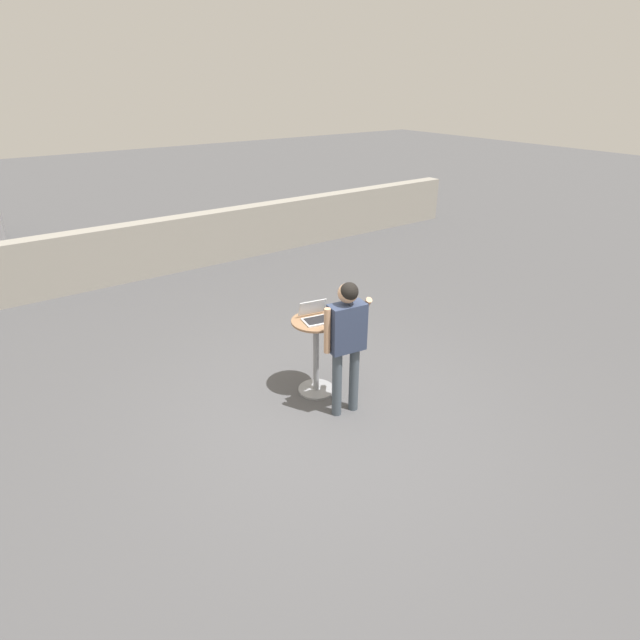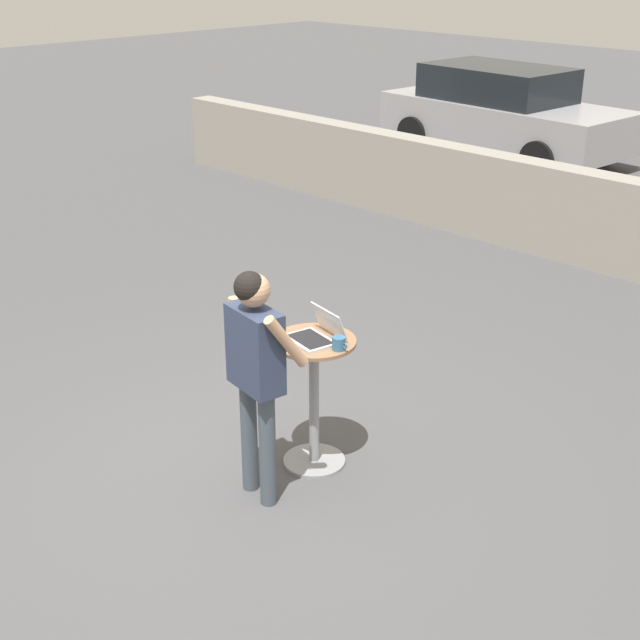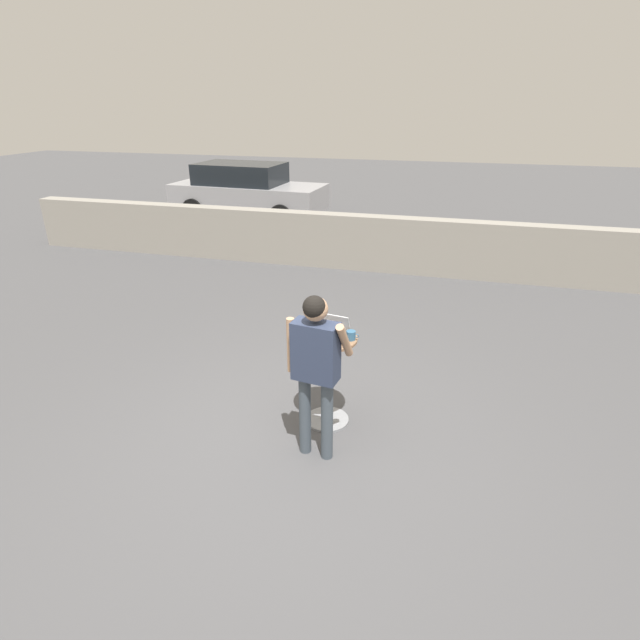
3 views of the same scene
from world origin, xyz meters
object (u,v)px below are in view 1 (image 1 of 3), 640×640
standing_person (347,334)px  coffee_mug (331,312)px  laptop (316,316)px  cafe_table (316,350)px

standing_person → coffee_mug: bearing=70.1°
laptop → standing_person: 0.55m
laptop → standing_person: bearing=-88.4°
cafe_table → standing_person: size_ratio=0.60×
cafe_table → coffee_mug: coffee_mug is taller
coffee_mug → standing_person: standing_person is taller
laptop → coffee_mug: size_ratio=3.13×
cafe_table → standing_person: standing_person is taller
coffee_mug → laptop: bearing=178.6°
cafe_table → laptop: size_ratio=2.52×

